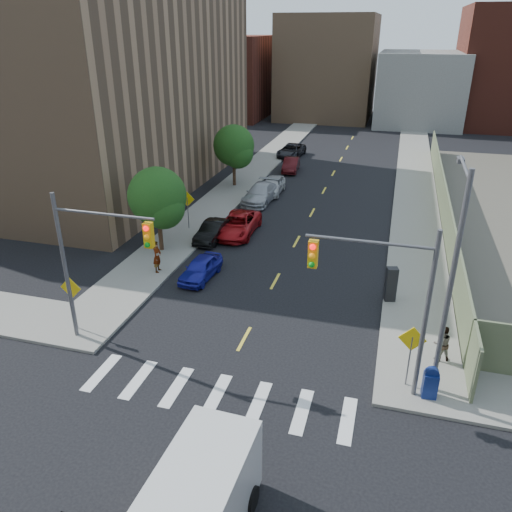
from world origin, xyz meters
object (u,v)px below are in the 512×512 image
Objects in this scene: parked_car_red at (238,224)px; pedestrian_east at (442,343)px; payphone at (391,284)px; mailbox at (430,383)px; parked_car_black at (213,231)px; parked_car_silver at (260,193)px; parked_car_white at (272,185)px; parked_car_maroon at (291,165)px; pedestrian_west at (157,256)px; parked_car_grey at (291,150)px; parked_car_blue at (201,268)px.

parked_car_red is 17.26m from pedestrian_east.
payphone is (10.50, -6.93, 0.37)m from parked_car_red.
parked_car_black is at bearing 131.89° from mailbox.
parked_car_silver is at bearing -72.85° from pedestrian_east.
parked_car_white is 7.56m from parked_car_maroon.
parked_car_white is 1.05× the size of parked_car_maroon.
parked_car_silver is 14.51m from pedestrian_west.
parked_car_red is at bearing 131.28° from payphone.
payphone reaches higher than parked_car_red.
parked_car_red is 23.49m from parked_car_grey.
parked_car_silver is (-0.37, 14.17, 0.12)m from parked_car_blue.
parked_car_white is at bearing 86.41° from parked_car_black.
parked_car_white reaches higher than parked_car_maroon.
mailbox is at bearing -91.82° from payphone.
parked_car_blue is at bearing -92.23° from pedestrian_west.
pedestrian_west reaches higher than parked_car_white.
parked_car_red is at bearing 125.85° from mailbox.
payphone is 0.98× the size of pedestrian_west.
mailbox is 0.73× the size of payphone.
pedestrian_west reaches higher than payphone.
parked_car_black is at bearing -85.16° from parked_car_grey.
parked_car_grey is (-0.93, 16.27, -0.04)m from parked_car_silver.
parked_car_black is 17.34m from pedestrian_east.
parked_car_white is at bearing -79.74° from parked_car_grey.
parked_car_blue is at bearing -37.71° from pedestrian_east.
parked_car_blue is at bearing -73.68° from parked_car_black.
parked_car_maroon is at bearing 94.17° from parked_car_blue.
parked_car_maroon is 2.51× the size of pedestrian_east.
parked_car_white reaches higher than parked_car_red.
parked_car_blue is 10.51m from payphone.
parked_car_white is (0.00, 9.74, 0.02)m from parked_car_red.
parked_car_maroon is 2.15× the size of pedestrian_west.
mailbox is at bearing -121.23° from pedestrian_west.
parked_car_white reaches higher than parked_car_blue.
parked_car_silver is (0.93, 8.68, 0.10)m from parked_car_black.
payphone is at bearing 98.60° from mailbox.
parked_car_white is (0.00, 16.72, 0.11)m from parked_car_blue.
pedestrian_west is (-1.31, -30.60, 0.40)m from parked_car_grey.
parked_car_blue is at bearing 144.54° from mailbox.
parked_car_red is 2.74× the size of payphone.
parked_car_red is (1.30, 1.49, 0.06)m from parked_car_black.
parked_car_blue is 5.65m from parked_car_black.
mailbox is at bearing -65.37° from parked_car_grey.
parked_car_silver reaches higher than parked_car_black.
parked_car_silver is at bearing 112.29° from payphone.
pedestrian_west is (-2.61, -16.88, 0.37)m from parked_car_white.
pedestrian_west is (-1.31, -5.66, 0.46)m from parked_car_black.
parked_car_silver is 1.25× the size of parked_car_maroon.
parked_car_silver is 3.78× the size of mailbox.
parked_car_white is at bearing 112.19° from mailbox.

